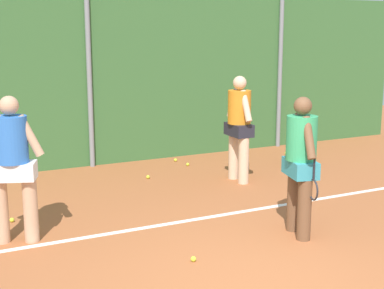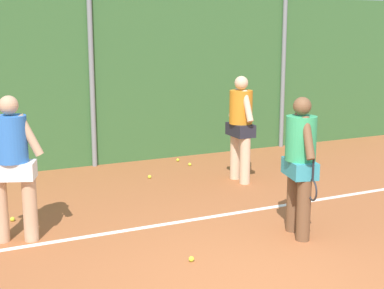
% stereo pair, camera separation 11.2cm
% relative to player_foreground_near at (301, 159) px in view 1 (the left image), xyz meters
% --- Properties ---
extents(ground_plane, '(24.62, 24.62, 0.00)m').
position_rel_player_foreground_near_xyz_m(ground_plane, '(-1.37, 0.76, -1.05)').
color(ground_plane, '#A85B33').
extents(hedge_fence_backdrop, '(15.77, 0.25, 3.44)m').
position_rel_player_foreground_near_xyz_m(hedge_fence_backdrop, '(-1.37, 5.20, 0.67)').
color(hedge_fence_backdrop, '#386633').
rests_on(hedge_fence_backdrop, ground_plane).
extents(fence_post_center, '(0.10, 0.10, 3.62)m').
position_rel_player_foreground_near_xyz_m(fence_post_center, '(-1.37, 5.02, 0.76)').
color(fence_post_center, gray).
rests_on(fence_post_center, ground_plane).
extents(fence_post_right, '(0.10, 0.10, 3.62)m').
position_rel_player_foreground_near_xyz_m(fence_post_right, '(3.18, 5.02, 0.76)').
color(fence_post_right, gray).
rests_on(fence_post_right, ground_plane).
extents(court_baseline_paint, '(11.52, 0.10, 0.01)m').
position_rel_player_foreground_near_xyz_m(court_baseline_paint, '(-1.37, 1.17, -1.05)').
color(court_baseline_paint, white).
rests_on(court_baseline_paint, ground_plane).
extents(player_foreground_near, '(0.45, 0.84, 1.88)m').
position_rel_player_foreground_near_xyz_m(player_foreground_near, '(0.00, 0.00, 0.00)').
color(player_foreground_near, brown).
rests_on(player_foreground_near, ground_plane).
extents(player_midcourt, '(0.77, 0.51, 1.92)m').
position_rel_player_foreground_near_xyz_m(player_midcourt, '(-3.45, 1.43, 0.03)').
color(player_midcourt, tan).
rests_on(player_midcourt, ground_plane).
extents(player_backcourt_far, '(0.41, 0.81, 1.92)m').
position_rel_player_foreground_near_xyz_m(player_backcourt_far, '(0.71, 2.75, 0.03)').
color(player_backcourt_far, beige).
rests_on(player_backcourt_far, ground_plane).
extents(ball_hopper, '(0.36, 0.36, 0.51)m').
position_rel_player_foreground_near_xyz_m(ball_hopper, '(2.44, 3.28, -0.76)').
color(ball_hopper, '#2D2D33').
rests_on(ball_hopper, ground_plane).
extents(tennis_ball_1, '(0.07, 0.07, 0.07)m').
position_rel_player_foreground_near_xyz_m(tennis_ball_1, '(2.81, 4.17, -1.02)').
color(tennis_ball_1, '#CCDB33').
rests_on(tennis_ball_1, ground_plane).
extents(tennis_ball_2, '(0.07, 0.07, 0.07)m').
position_rel_player_foreground_near_xyz_m(tennis_ball_2, '(0.38, 4.19, -1.02)').
color(tennis_ball_2, '#CCDB33').
rests_on(tennis_ball_2, ground_plane).
extents(tennis_ball_3, '(0.07, 0.07, 0.07)m').
position_rel_player_foreground_near_xyz_m(tennis_ball_3, '(-3.39, 2.25, -1.02)').
color(tennis_ball_3, '#CCDB33').
rests_on(tennis_ball_3, ground_plane).
extents(tennis_ball_4, '(0.07, 0.07, 0.07)m').
position_rel_player_foreground_near_xyz_m(tennis_ball_4, '(0.32, 4.66, -1.02)').
color(tennis_ball_4, '#CCDB33').
rests_on(tennis_ball_4, ground_plane).
extents(tennis_ball_7, '(0.07, 0.07, 0.07)m').
position_rel_player_foreground_near_xyz_m(tennis_ball_7, '(-1.67, -0.18, -1.02)').
color(tennis_ball_7, '#CCDB33').
rests_on(tennis_ball_7, ground_plane).
extents(tennis_ball_10, '(0.07, 0.07, 0.07)m').
position_rel_player_foreground_near_xyz_m(tennis_ball_10, '(-0.72, 3.62, -1.02)').
color(tennis_ball_10, '#CCDB33').
rests_on(tennis_ball_10, ground_plane).
extents(tennis_ball_12, '(0.07, 0.07, 0.07)m').
position_rel_player_foreground_near_xyz_m(tennis_ball_12, '(-3.41, 2.86, -1.02)').
color(tennis_ball_12, '#CCDB33').
rests_on(tennis_ball_12, ground_plane).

